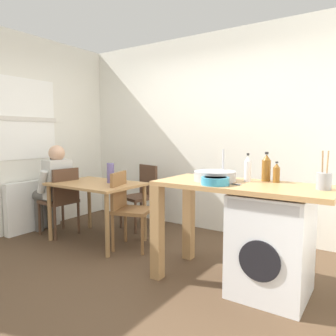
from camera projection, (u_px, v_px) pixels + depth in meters
The scene contains 20 objects.
ground_plane at pixel (130, 272), 3.13m from camera, with size 5.46×5.46×0.00m, color #4C3826.
wall_back at pixel (211, 134), 4.44m from camera, with size 4.60×0.10×2.70m, color silver.
wall_window_side at pixel (3, 133), 4.18m from camera, with size 0.12×3.80×2.70m.
radiator at pixel (33, 206), 4.46m from camera, with size 0.10×0.80×0.70m, color white.
dining_table at pixel (96, 190), 3.99m from camera, with size 1.10×0.76×0.74m.
chair_person_seat at pixel (62, 198), 4.22m from camera, with size 0.43×0.43×0.90m.
chair_opposite at pixel (127, 205), 3.76m from camera, with size 0.50×0.50×0.90m.
chair_spare_by_wall at pixel (142, 193), 4.58m from camera, with size 0.49×0.49×0.90m.
seated_person at pixel (54, 184), 4.30m from camera, with size 0.51×0.52×1.20m.
kitchen_counter at pixel (220, 199), 2.89m from camera, with size 1.50×0.68×0.92m.
washing_machine at pixel (271, 244), 2.66m from camera, with size 0.60×0.61×0.86m.
sink_basin at pixel (215, 176), 2.90m from camera, with size 0.38×0.38×0.09m, color #9EA0A5.
tap at pixel (223, 164), 3.04m from camera, with size 0.02×0.02×0.28m, color #B2B2B7.
bottle_tall_green at pixel (248, 169), 2.86m from camera, with size 0.06×0.06×0.25m.
bottle_squat_brown at pixel (266, 168), 2.89m from camera, with size 0.08×0.08×0.26m.
bottle_clear_small at pixel (276, 173), 2.80m from camera, with size 0.06×0.06×0.19m.
mixing_bowl at pixel (215, 180), 2.68m from camera, with size 0.24×0.24×0.07m.
utensil_crock at pixel (324, 181), 2.45m from camera, with size 0.11×0.11×0.30m.
vase at pixel (111, 173), 3.97m from camera, with size 0.09×0.09×0.25m, color slate.
scissors at pixel (232, 184), 2.70m from camera, with size 0.15×0.06×0.01m.
Camera 1 is at (1.98, -2.29, 1.34)m, focal length 34.20 mm.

